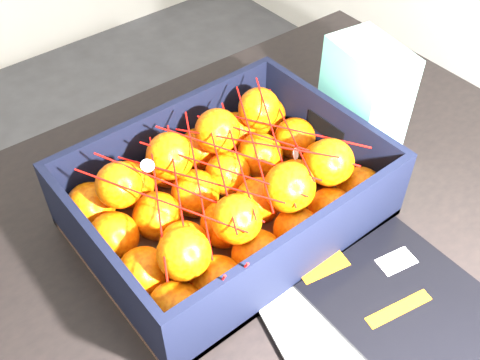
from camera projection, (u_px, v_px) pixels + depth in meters
table at (245, 260)px, 0.94m from camera, size 1.22×0.84×0.75m
magazine_stack at (396, 340)px, 0.72m from camera, size 0.34×0.35×0.02m
produce_crate at (228, 202)px, 0.85m from camera, size 0.44×0.33×0.13m
clementine_heap at (225, 192)px, 0.83m from camera, size 0.42×0.31×0.13m
mesh_net at (228, 167)px, 0.78m from camera, size 0.36×0.29×0.09m
retail_carton at (363, 101)px, 0.93m from camera, size 0.11×0.15×0.20m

